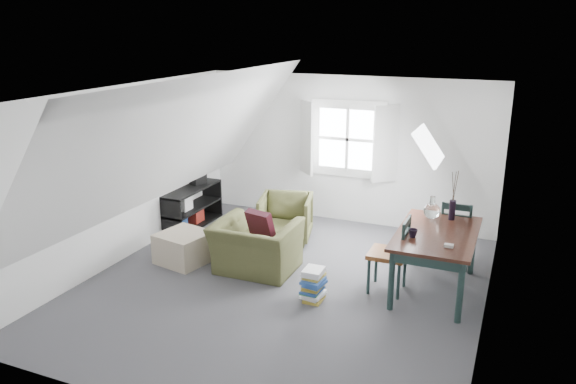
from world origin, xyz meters
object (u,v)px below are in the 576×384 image
at_px(dining_chair_far, 456,232).
at_px(dining_chair_near, 391,253).
at_px(ottoman, 184,247).
at_px(dining_table, 437,240).
at_px(media_shelf, 190,209).
at_px(magazine_stack, 313,285).
at_px(armchair_near, 256,271).
at_px(armchair_far, 286,240).

distance_m(dining_chair_far, dining_chair_near, 1.31).
bearing_deg(dining_chair_near, ottoman, -78.79).
height_order(dining_table, dining_chair_near, dining_chair_near).
relative_size(ottoman, media_shelf, 0.50).
height_order(dining_table, magazine_stack, dining_table).
relative_size(armchair_near, ottoman, 1.67).
height_order(media_shelf, magazine_stack, media_shelf).
bearing_deg(armchair_far, dining_chair_far, -13.76).
bearing_deg(ottoman, media_shelf, 119.04).
xyz_separation_m(dining_table, magazine_stack, (-1.33, -0.85, -0.49)).
height_order(dining_chair_near, media_shelf, dining_chair_near).
bearing_deg(dining_chair_far, ottoman, 9.18).
distance_m(armchair_near, magazine_stack, 1.17).
relative_size(armchair_near, media_shelf, 0.84).
relative_size(armchair_near, dining_chair_near, 1.10).
bearing_deg(dining_table, dining_chair_far, 76.17).
distance_m(ottoman, magazine_stack, 2.16).
bearing_deg(armchair_far, magazine_stack, -71.59).
xyz_separation_m(dining_table, media_shelf, (-4.18, 0.82, -0.39)).
xyz_separation_m(armchair_far, dining_chair_far, (2.59, 0.03, 0.51)).
relative_size(armchair_near, dining_table, 0.69).
relative_size(armchair_far, dining_chair_far, 0.83).
xyz_separation_m(ottoman, magazine_stack, (2.12, -0.38, -0.01)).
distance_m(armchair_far, ottoman, 1.70).
distance_m(ottoman, dining_chair_near, 2.96).
bearing_deg(armchair_far, armchair_near, -100.64).
xyz_separation_m(armchair_far, ottoman, (-1.01, -1.35, 0.22)).
height_order(dining_chair_far, magazine_stack, dining_chair_far).
bearing_deg(dining_table, dining_chair_near, -160.58).
relative_size(ottoman, magazine_stack, 1.61).
distance_m(armchair_far, dining_chair_far, 2.64).
bearing_deg(dining_chair_near, armchair_near, -79.73).
relative_size(armchair_far, media_shelf, 0.62).
relative_size(dining_table, dining_chair_near, 1.60).
xyz_separation_m(armchair_near, dining_chair_far, (2.51, 1.26, 0.51)).
bearing_deg(dining_table, media_shelf, 163.99).
distance_m(ottoman, media_shelf, 1.49).
height_order(armchair_near, armchair_far, armchair_far).
bearing_deg(dining_chair_near, magazine_stack, -46.24).
bearing_deg(ottoman, dining_table, 7.87).
bearing_deg(media_shelf, dining_table, -9.14).
bearing_deg(ottoman, armchair_near, 6.34).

